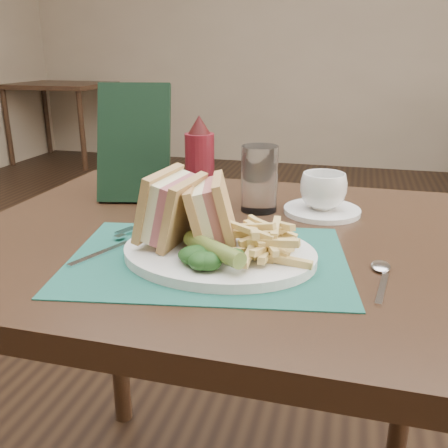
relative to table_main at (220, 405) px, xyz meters
name	(u,v)px	position (x,y,z in m)	size (l,w,h in m)	color
floor	(262,400)	(0.00, 0.50, -0.38)	(7.00, 7.00, 0.00)	black
wall_back	(331,166)	(0.00, 4.00, -0.38)	(6.00, 6.00, 0.00)	tan
table_main	(220,405)	(0.00, 0.00, 0.00)	(0.90, 0.75, 0.75)	black
table_bg_left	(63,123)	(-2.58, 3.55, 0.00)	(0.90, 0.75, 0.75)	black
placemat	(208,259)	(0.02, -0.12, 0.38)	(0.42, 0.30, 0.00)	#1A5649
plate	(219,253)	(0.03, -0.12, 0.38)	(0.30, 0.24, 0.01)	white
sandwich_half_a	(159,206)	(-0.07, -0.11, 0.45)	(0.06, 0.12, 0.10)	tan
sandwich_half_b	(197,211)	(-0.01, -0.10, 0.45)	(0.06, 0.11, 0.10)	tan
kale_garnish	(209,256)	(0.04, -0.18, 0.41)	(0.11, 0.08, 0.03)	#163915
pickle_spear	(213,249)	(0.04, -0.17, 0.41)	(0.02, 0.02, 0.12)	#586E2A
fries_pile	(270,235)	(0.11, -0.11, 0.42)	(0.18, 0.20, 0.05)	#DCBE6E
fork	(109,244)	(-0.15, -0.12, 0.38)	(0.03, 0.17, 0.01)	silver
spoon	(382,278)	(0.27, -0.14, 0.38)	(0.03, 0.15, 0.01)	silver
saucer	(322,211)	(0.17, 0.15, 0.38)	(0.15, 0.15, 0.01)	white
coffee_cup	(323,191)	(0.17, 0.15, 0.42)	(0.09, 0.09, 0.07)	white
drinking_glass	(259,179)	(0.04, 0.14, 0.44)	(0.07, 0.07, 0.13)	white
ketchup_bottle	(200,162)	(-0.08, 0.13, 0.47)	(0.06, 0.06, 0.19)	#5E1019
check_presenter	(134,143)	(-0.23, 0.15, 0.50)	(0.15, 0.02, 0.25)	black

